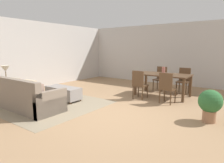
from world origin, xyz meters
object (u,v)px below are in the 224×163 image
Objects in this scene: dining_chair_far_right at (184,79)px; couch at (28,99)px; ottoman_table at (63,92)px; dining_chair_near_left at (139,83)px; side_table at (7,87)px; table_lamp at (5,69)px; potted_plant at (210,103)px; dining_chair_far_left at (161,77)px; vase_centerpiece at (163,71)px; dining_table at (163,76)px; dining_chair_near_right at (167,86)px.

couch is at bearing -122.22° from dining_chair_far_right.
dining_chair_far_right is (2.79, 3.18, 0.28)m from ottoman_table.
side_table is at bearing -139.78° from dining_chair_near_left.
couch is 1.44m from table_lamp.
dining_chair_near_left is at bearing 40.22° from side_table.
dining_chair_near_left is at bearing 158.58° from potted_plant.
dining_chair_far_left is at bearing 88.38° from dining_chair_near_left.
dining_chair_near_left is (1.85, 2.71, 0.22)m from couch.
table_lamp is 0.57× the size of dining_chair_far_left.
ottoman_table is at bearing -135.59° from vase_centerpiece.
ottoman_table is at bearing -121.39° from dining_chair_far_left.
couch is 5.18m from dining_chair_far_right.
dining_table is 1.91× the size of dining_chair_near_left.
couch is at bearing -124.31° from dining_chair_near_left.
couch is at bearing -123.54° from vase_centerpiece.
dining_chair_near_left reaches higher than side_table.
dining_chair_near_left is 3.80× the size of vase_centerpiece.
ottoman_table is at bearing -131.27° from dining_chair_far_right.
couch is 2.10× the size of dining_chair_far_left.
dining_chair_near_left is 1.00m from vase_centerpiece.
dining_chair_near_right reaches higher than dining_table.
couch is 2.66× the size of potted_plant.
couch reaches higher than side_table.
ottoman_table is 3.33m from dining_table.
vase_centerpiece is at bearing 59.20° from dining_chair_near_left.
dining_chair_far_left reaches higher than side_table.
dining_table is at bearing 62.27° from dining_chair_near_left.
dining_chair_near_left is 1.65m from dining_chair_far_left.
side_table is 4.08m from dining_chair_near_left.
ottoman_table is (-0.03, 1.20, -0.06)m from couch.
table_lamp is 5.34m from dining_chair_far_left.
vase_centerpiece is (2.32, 3.51, 0.58)m from couch.
dining_chair_far_left reaches higher than ottoman_table.
table_lamp is 0.57× the size of dining_chair_far_right.
dining_chair_near_right is at bearing -61.44° from dining_table.
ottoman_table is 1.30× the size of dining_chair_far_right.
ottoman_table is 3.18m from dining_chair_near_right.
dining_chair_near_right is at bearing 33.04° from table_lamp.
ottoman_table is 1.30× the size of dining_chair_far_left.
potted_plant is (4.09, 0.64, 0.19)m from ottoman_table.
side_table is 0.63× the size of dining_chair_far_right.
table_lamp is 0.30× the size of dining_table.
couch is at bearing -113.52° from dining_chair_far_left.
dining_chair_near_right reaches higher than potted_plant.
potted_plant is (1.74, -1.67, -0.45)m from vase_centerpiece.
couch is 1.10× the size of dining_table.
couch reaches higher than dining_table.
table_lamp reaches higher than side_table.
dining_chair_far_right reaches higher than couch.
table_lamp reaches higher than ottoman_table.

